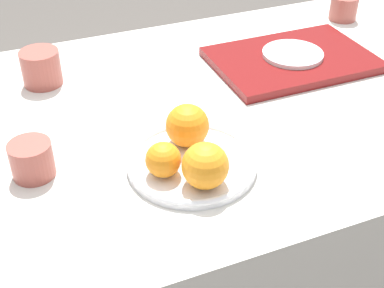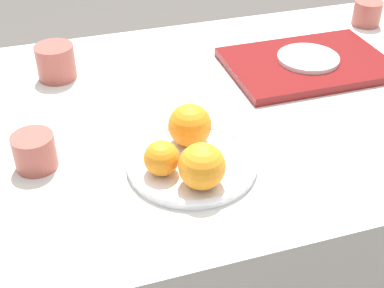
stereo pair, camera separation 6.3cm
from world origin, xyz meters
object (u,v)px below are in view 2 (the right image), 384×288
serving_tray (307,64)px  cup_2 (56,62)px  orange_2 (190,125)px  fruit_platter (192,162)px  orange_0 (162,158)px  cup_1 (35,151)px  orange_1 (202,166)px  cup_0 (367,13)px  side_plate (308,58)px

serving_tray → cup_2: 0.57m
orange_2 → cup_2: bearing=120.0°
fruit_platter → orange_0: bearing=-165.4°
serving_tray → cup_1: 0.66m
orange_0 → orange_1: size_ratio=0.78×
serving_tray → cup_0: 0.32m
serving_tray → cup_0: (0.27, 0.18, 0.02)m
orange_2 → cup_2: orange_2 is taller
orange_1 → cup_0: size_ratio=1.05×
orange_1 → orange_2: (0.02, 0.12, 0.00)m
orange_2 → side_plate: orange_2 is taller
orange_1 → cup_0: bearing=39.0°
fruit_platter → cup_0: size_ratio=3.11×
serving_tray → orange_0: bearing=-145.8°
serving_tray → side_plate: 0.02m
side_plate → cup_0: bearing=33.6°
cup_0 → cup_1: 0.97m
orange_0 → side_plate: size_ratio=0.43×
side_plate → cup_1: cup_1 is taller
fruit_platter → cup_2: (-0.19, 0.40, 0.03)m
orange_2 → cup_1: size_ratio=1.07×
side_plate → orange_0: bearing=-145.8°
cup_1 → cup_2: bearing=77.6°
serving_tray → fruit_platter: bearing=-143.3°
cup_0 → serving_tray: bearing=-146.4°
cup_1 → cup_2: (0.07, 0.32, 0.01)m
orange_0 → serving_tray: (0.43, 0.29, -0.03)m
orange_0 → orange_2: (0.07, 0.07, 0.01)m
orange_1 → cup_2: 0.51m
orange_2 → cup_0: size_ratio=1.06×
serving_tray → cup_1: size_ratio=4.98×
orange_1 → serving_tray: (0.37, 0.34, -0.04)m
orange_0 → orange_1: orange_1 is taller
fruit_platter → cup_1: size_ratio=3.12×
fruit_platter → side_plate: size_ratio=1.63×
cup_2 → orange_1: bearing=-68.4°
fruit_platter → cup_0: (0.64, 0.45, 0.02)m
orange_2 → serving_tray: (0.36, 0.22, -0.04)m
fruit_platter → side_plate: (0.37, 0.27, 0.02)m
fruit_platter → serving_tray: size_ratio=0.63×
orange_1 → cup_0: (0.64, 0.52, -0.02)m
serving_tray → cup_2: cup_2 is taller
orange_0 → cup_2: bearing=107.6°
orange_2 → cup_1: (-0.27, 0.03, -0.02)m
fruit_platter → orange_0: orange_0 is taller
orange_1 → cup_2: (-0.19, 0.47, -0.01)m
orange_0 → orange_2: bearing=43.5°
orange_1 → side_plate: bearing=42.5°
orange_2 → serving_tray: bearing=32.0°
orange_1 → cup_1: orange_1 is taller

